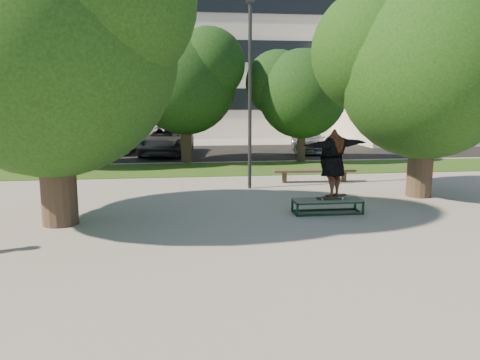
{
  "coord_description": "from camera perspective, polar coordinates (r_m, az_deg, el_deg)",
  "views": [
    {
      "loc": [
        -1.35,
        -10.38,
        2.95
      ],
      "look_at": [
        0.09,
        0.6,
        1.05
      ],
      "focal_mm": 35.0,
      "sensor_mm": 36.0,
      "label": 1
    }
  ],
  "objects": [
    {
      "name": "side_building",
      "position": [
        37.74,
        23.8,
        10.53
      ],
      "size": [
        15.0,
        10.0,
        8.0
      ],
      "primitive_type": "cube",
      "color": "beige",
      "rests_on": "ground"
    },
    {
      "name": "bench",
      "position": [
        17.12,
        9.06,
        1.0
      ],
      "size": [
        3.01,
        0.53,
        0.46
      ],
      "rotation": [
        0.0,
        0.0,
        -0.04
      ],
      "color": "#433928",
      "rests_on": "ground"
    },
    {
      "name": "bg_tree_left",
      "position": [
        22.09,
        -21.57,
        11.11
      ],
      "size": [
        5.28,
        4.51,
        5.77
      ],
      "color": "#38281E",
      "rests_on": "ground"
    },
    {
      "name": "car_silver_a",
      "position": [
        26.34,
        -22.64,
        4.06
      ],
      "size": [
        1.88,
        4.11,
        1.37
      ],
      "primitive_type": "imported",
      "rotation": [
        0.0,
        0.0,
        -0.07
      ],
      "color": "#A4A4A8",
      "rests_on": "asphalt_strip"
    },
    {
      "name": "grind_box",
      "position": [
        12.55,
        10.59,
        -3.14
      ],
      "size": [
        1.8,
        0.6,
        0.38
      ],
      "color": "#113421",
      "rests_on": "ground"
    },
    {
      "name": "car_grey",
      "position": [
        25.82,
        -8.93,
        4.75
      ],
      "size": [
        3.18,
        5.71,
        1.51
      ],
      "primitive_type": "imported",
      "rotation": [
        0.0,
        0.0,
        -0.13
      ],
      "color": "#59585D",
      "rests_on": "asphalt_strip"
    },
    {
      "name": "bg_tree_mid",
      "position": [
        22.49,
        -6.94,
        12.4
      ],
      "size": [
        5.76,
        4.92,
        6.24
      ],
      "color": "#38281E",
      "rests_on": "ground"
    },
    {
      "name": "grass_strip",
      "position": [
        20.24,
        -0.74,
        1.39
      ],
      "size": [
        30.0,
        4.0,
        0.02
      ],
      "primitive_type": "cube",
      "color": "#1C4012",
      "rests_on": "ground"
    },
    {
      "name": "lamppost",
      "position": [
        15.56,
        1.22,
        10.48
      ],
      "size": [
        0.25,
        0.15,
        6.11
      ],
      "color": "#2D2D30",
      "rests_on": "ground"
    },
    {
      "name": "skater_rig",
      "position": [
        12.38,
        11.23,
        2.05
      ],
      "size": [
        2.22,
        1.45,
        1.84
      ],
      "rotation": [
        0.0,
        0.0,
        3.58
      ],
      "color": "white",
      "rests_on": "grind_box"
    },
    {
      "name": "car_dark",
      "position": [
        27.17,
        -14.22,
        4.61
      ],
      "size": [
        1.98,
        4.17,
        1.32
      ],
      "primitive_type": "imported",
      "rotation": [
        0.0,
        0.0,
        -0.15
      ],
      "color": "black",
      "rests_on": "asphalt_strip"
    },
    {
      "name": "bg_tree_right",
      "position": [
        22.71,
        7.41,
        11.03
      ],
      "size": [
        5.04,
        4.31,
        5.43
      ],
      "color": "#38281E",
      "rests_on": "ground"
    },
    {
      "name": "ground",
      "position": [
        10.88,
        -0.09,
        -6.0
      ],
      "size": [
        120.0,
        120.0,
        0.0
      ],
      "primitive_type": "plane",
      "color": "gray",
      "rests_on": "ground"
    },
    {
      "name": "office_building",
      "position": [
        42.66,
        -8.66,
        16.44
      ],
      "size": [
        30.0,
        14.12,
        16.0
      ],
      "color": "beige",
      "rests_on": "ground"
    },
    {
      "name": "asphalt_strip",
      "position": [
        26.58,
        -4.53,
        3.36
      ],
      "size": [
        40.0,
        8.0,
        0.01
      ],
      "primitive_type": "cube",
      "color": "black",
      "rests_on": "ground"
    },
    {
      "name": "car_silver_b",
      "position": [
        27.09,
        8.32,
        4.76
      ],
      "size": [
        2.6,
        4.7,
        1.29
      ],
      "primitive_type": "imported",
      "rotation": [
        0.0,
        0.0,
        -0.19
      ],
      "color": "#ABACB0",
      "rests_on": "asphalt_strip"
    },
    {
      "name": "tree_right",
      "position": [
        15.34,
        21.41,
        13.36
      ],
      "size": [
        6.24,
        5.33,
        6.51
      ],
      "color": "#38281E",
      "rests_on": "ground"
    },
    {
      "name": "tree_left",
      "position": [
        11.94,
        -22.63,
        16.09
      ],
      "size": [
        6.96,
        5.95,
        7.12
      ],
      "color": "#38281E",
      "rests_on": "ground"
    }
  ]
}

